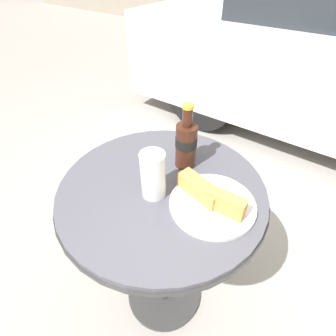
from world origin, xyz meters
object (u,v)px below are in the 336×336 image
drinking_glass (154,177)px  lunch_plate_near (211,200)px  bistro_table (163,222)px  cola_bottle_left (186,143)px

drinking_glass → lunch_plate_near: drinking_glass is taller
bistro_table → cola_bottle_left: (-0.00, 0.13, 0.26)m
bistro_table → lunch_plate_near: size_ratio=2.98×
drinking_glass → lunch_plate_near: size_ratio=0.60×
cola_bottle_left → drinking_glass: bearing=-89.1°
bistro_table → drinking_glass: drinking_glass is taller
bistro_table → lunch_plate_near: bearing=6.9°
bistro_table → lunch_plate_near: lunch_plate_near is taller
cola_bottle_left → drinking_glass: 0.17m
cola_bottle_left → bistro_table: bearing=-90.0°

